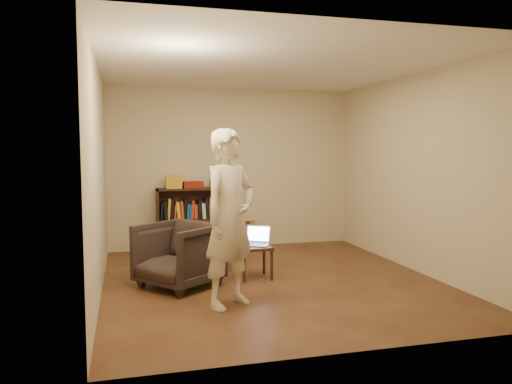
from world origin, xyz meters
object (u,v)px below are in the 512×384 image
object	(u,v)px
laptop	(257,240)
person	(230,218)
armchair	(179,255)
side_table	(255,251)
stool	(243,223)
bookshelf	(195,223)

from	to	relation	value
laptop	person	distance (m)	1.30
armchair	side_table	bearing A→B (deg)	59.93
stool	person	world-z (taller)	person
side_table	person	xyz separation A→B (m)	(-0.52, -1.01, 0.57)
armchair	side_table	distance (m)	0.97
bookshelf	side_table	distance (m)	1.98
bookshelf	side_table	size ratio (longest dim) A/B	2.92
side_table	laptop	xyz separation A→B (m)	(0.05, 0.07, 0.13)
bookshelf	laptop	world-z (taller)	bookshelf
bookshelf	stool	size ratio (longest dim) A/B	2.36
side_table	bookshelf	bearing A→B (deg)	104.25
laptop	person	bearing A→B (deg)	-88.73
stool	armchair	size ratio (longest dim) A/B	0.61
armchair	laptop	world-z (taller)	armchair
stool	laptop	size ratio (longest dim) A/B	1.22
armchair	side_table	world-z (taller)	armchair
stool	laptop	bearing A→B (deg)	-97.69
bookshelf	person	bearing A→B (deg)	-90.76
armchair	person	bearing A→B (deg)	-12.15
bookshelf	armchair	xyz separation A→B (m)	(-0.47, -2.06, -0.06)
bookshelf	side_table	xyz separation A→B (m)	(0.49, -1.92, -0.10)
bookshelf	side_table	bearing A→B (deg)	-75.75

